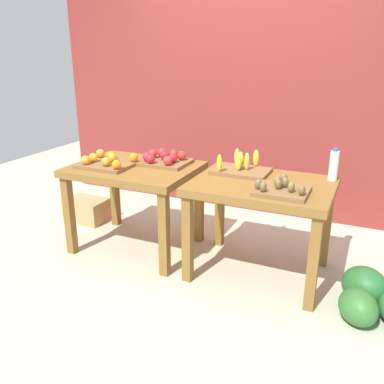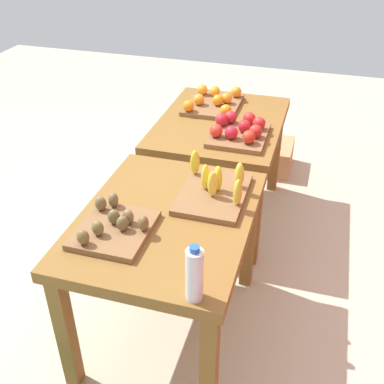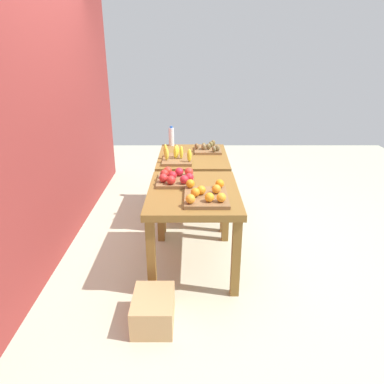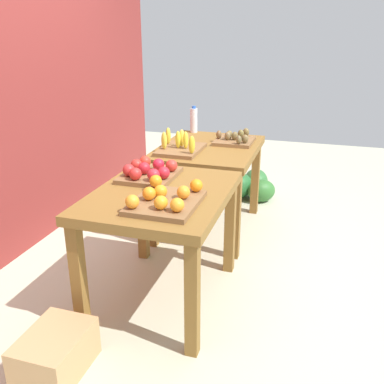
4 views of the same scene
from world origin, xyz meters
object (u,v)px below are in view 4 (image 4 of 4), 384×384
at_px(water_bottle, 194,120).
at_px(watermelon_pile, 250,185).
at_px(kiwi_bin, 235,139).
at_px(display_table_left, 162,208).
at_px(banana_crate, 180,147).
at_px(cardboard_produce_box, 55,353).
at_px(display_table_right, 209,159).
at_px(orange_bin, 165,199).
at_px(apple_bin, 149,172).

xyz_separation_m(water_bottle, watermelon_pile, (0.41, -0.51, -0.75)).
relative_size(kiwi_bin, water_bottle, 1.46).
height_order(display_table_left, banana_crate, banana_crate).
height_order(water_bottle, watermelon_pile, water_bottle).
height_order(banana_crate, cardboard_produce_box, banana_crate).
distance_m(kiwi_bin, cardboard_produce_box, 2.25).
bearing_deg(display_table_right, kiwi_bin, -45.44).
height_order(orange_bin, water_bottle, water_bottle).
xyz_separation_m(display_table_right, apple_bin, (-0.91, 0.16, 0.16)).
distance_m(display_table_right, orange_bin, 1.33).
bearing_deg(kiwi_bin, orange_bin, 176.93).
bearing_deg(kiwi_bin, water_bottle, 57.89).
bearing_deg(water_bottle, orange_bin, -168.10).
bearing_deg(orange_bin, water_bottle, 11.90).
xyz_separation_m(orange_bin, water_bottle, (1.79, 0.38, 0.08)).
height_order(display_table_right, apple_bin, apple_bin).
height_order(kiwi_bin, cardboard_produce_box, kiwi_bin).
bearing_deg(watermelon_pile, display_table_left, 173.41).
bearing_deg(orange_bin, watermelon_pile, -3.35).
height_order(water_bottle, cardboard_produce_box, water_bottle).
distance_m(display_table_left, banana_crate, 0.92).
height_order(kiwi_bin, water_bottle, water_bottle).
bearing_deg(water_bottle, display_table_right, -149.47).
bearing_deg(watermelon_pile, orange_bin, 176.65).
bearing_deg(banana_crate, kiwi_bin, -41.50).
distance_m(display_table_right, apple_bin, 0.94).
distance_m(banana_crate, cardboard_produce_box, 1.82).
xyz_separation_m(display_table_left, apple_bin, (0.21, 0.16, 0.16)).
xyz_separation_m(display_table_left, cardboard_produce_box, (-0.80, 0.30, -0.53)).
height_order(orange_bin, apple_bin, apple_bin).
xyz_separation_m(display_table_right, orange_bin, (-1.32, -0.10, 0.15)).
bearing_deg(apple_bin, water_bottle, 4.59).
height_order(display_table_right, banana_crate, banana_crate).
bearing_deg(kiwi_bin, banana_crate, 138.50).
distance_m(banana_crate, water_bottle, 0.71).
relative_size(apple_bin, water_bottle, 1.62).
bearing_deg(display_table_right, apple_bin, 169.81).
xyz_separation_m(orange_bin, cardboard_produce_box, (-0.59, 0.40, -0.68)).
xyz_separation_m(apple_bin, kiwi_bin, (1.09, -0.35, -0.01)).
height_order(display_table_right, kiwi_bin, kiwi_bin).
distance_m(kiwi_bin, watermelon_pile, 0.96).
height_order(banana_crate, kiwi_bin, banana_crate).
xyz_separation_m(banana_crate, kiwi_bin, (0.41, -0.36, -0.01)).
xyz_separation_m(kiwi_bin, cardboard_produce_box, (-2.09, 0.48, -0.67)).
bearing_deg(banana_crate, display_table_right, -38.04).
bearing_deg(water_bottle, kiwi_bin, -122.11).
relative_size(watermelon_pile, cardboard_produce_box, 1.62).
height_order(orange_bin, cardboard_produce_box, orange_bin).
distance_m(water_bottle, cardboard_produce_box, 2.50).
bearing_deg(watermelon_pile, banana_crate, 159.62).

